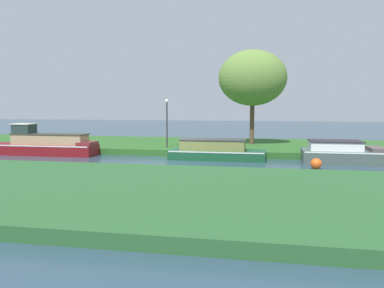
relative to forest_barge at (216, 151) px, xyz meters
The scene contains 10 objects.
ground_plane 2.42m from the forest_barge, 149.48° to the right, with size 120.00×120.00×0.00m, color #2A4152.
riverbank_far 6.15m from the forest_barge, 109.34° to the left, with size 72.00×10.00×0.40m, color #2A5C23.
riverbank_near 10.41m from the forest_barge, 101.29° to the right, with size 72.00×10.00×0.40m, color #27572B.
forest_barge is the anchor object (origin of this frame).
maroon_narrowboat 11.37m from the forest_barge, behind, with size 7.62×1.68×2.04m.
slate_cruiser 7.11m from the forest_barge, ahead, with size 4.35×2.36×1.26m.
willow_tree_left 7.42m from the forest_barge, 71.17° to the left, with size 4.85×3.62×6.76m.
lamp_post 4.71m from the forest_barge, 146.92° to the left, with size 0.24×0.24×3.23m.
mooring_post_near 2.04m from the forest_barge, 38.66° to the left, with size 0.17×0.17×0.60m, color #443D2F.
channel_buoy 6.07m from the forest_barge, 25.41° to the right, with size 0.56×0.56×0.56m, color #E55919.
Camera 1 is at (5.15, -22.07, 3.24)m, focal length 37.02 mm.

